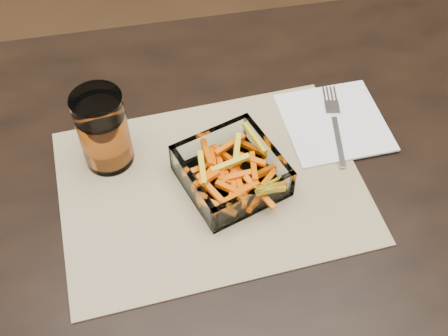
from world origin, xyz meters
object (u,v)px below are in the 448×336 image
(dining_table, at_px, (297,228))
(glass_bowl, at_px, (231,173))
(tumbler, at_px, (104,132))
(fork, at_px, (335,122))

(dining_table, xyz_separation_m, glass_bowl, (-0.10, 0.05, 0.11))
(dining_table, distance_m, tumbler, 0.34)
(tumbler, bearing_deg, glass_bowl, -24.81)
(tumbler, relative_size, fork, 0.75)
(glass_bowl, bearing_deg, tumbler, 155.19)
(glass_bowl, height_order, fork, glass_bowl)
(dining_table, bearing_deg, tumbler, 155.23)
(glass_bowl, xyz_separation_m, fork, (0.19, 0.08, -0.02))
(dining_table, height_order, fork, fork)
(glass_bowl, relative_size, fork, 0.98)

